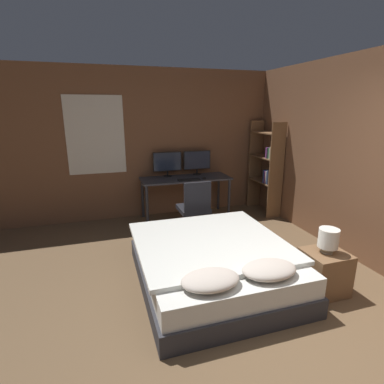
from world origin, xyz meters
name	(u,v)px	position (x,y,z in m)	size (l,w,h in m)	color
ground_plane	(301,355)	(0.00, 0.00, 0.00)	(20.00, 20.00, 0.00)	brown
wall_back	(178,144)	(-0.02, 3.86, 1.35)	(12.00, 0.08, 2.70)	brown
wall_side_right	(352,158)	(1.77, 1.50, 1.35)	(0.06, 12.00, 2.70)	brown
bed	(213,263)	(-0.32, 1.26, 0.25)	(1.71, 1.94, 0.57)	#2D2D33
nightstand	(324,272)	(0.80, 0.71, 0.24)	(0.45, 0.42, 0.48)	brown
bedside_lamp	(328,238)	(0.80, 0.71, 0.65)	(0.21, 0.21, 0.27)	gray
desk	(186,182)	(0.01, 3.48, 0.68)	(1.64, 0.62, 0.77)	#38383D
monitor_left	(167,163)	(-0.28, 3.69, 1.03)	(0.53, 0.16, 0.46)	black
monitor_right	(197,161)	(0.30, 3.69, 1.03)	(0.53, 0.16, 0.46)	black
keyboard	(189,180)	(0.01, 3.27, 0.78)	(0.40, 0.13, 0.02)	black
computer_mouse	(204,178)	(0.30, 3.27, 0.79)	(0.07, 0.05, 0.04)	black
office_chair	(194,212)	(-0.08, 2.69, 0.36)	(0.52, 0.52, 0.91)	black
bookshelf	(268,165)	(1.58, 3.26, 0.96)	(0.29, 0.80, 1.77)	brown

